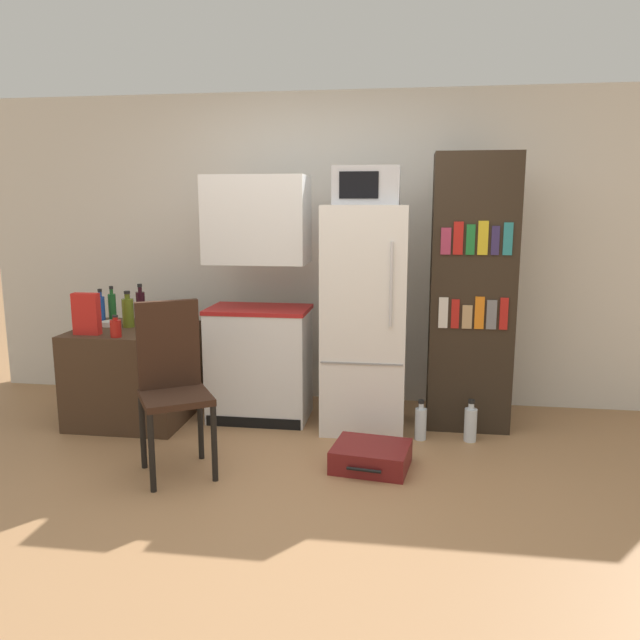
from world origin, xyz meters
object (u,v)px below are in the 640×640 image
kitchen_hutch (259,310)px  bottle_ketchup_red (116,328)px  bowl (111,323)px  water_bottle_front (470,424)px  microwave (367,186)px  suitcase_large_flat (371,456)px  bottle_olive_oil (128,312)px  refrigerator (365,319)px  water_bottle_middle (421,423)px  bottle_blue_soda (101,309)px  chair (172,374)px  cereal_box (86,314)px  bookshelf (472,294)px  side_table (135,374)px  bottle_green_tall (112,307)px  bottle_wine_dark (141,305)px

kitchen_hutch → bottle_ketchup_red: (-0.92, -0.48, -0.07)m
bowl → water_bottle_front: size_ratio=0.45×
microwave → suitcase_large_flat: size_ratio=0.88×
bottle_olive_oil → suitcase_large_flat: (1.90, -0.70, -0.76)m
refrigerator → water_bottle_middle: size_ratio=5.65×
bottle_ketchup_red → bowl: bottle_ketchup_red is taller
bottle_blue_soda → chair: size_ratio=0.26×
microwave → cereal_box: microwave is taller
bottle_olive_oil → water_bottle_front: bearing=-3.3°
microwave → cereal_box: size_ratio=1.52×
bottle_blue_soda → cereal_box: size_ratio=0.92×
kitchen_hutch → microwave: bearing=-4.4°
microwave → water_bottle_front: microwave is taller
kitchen_hutch → suitcase_large_flat: bearing=-41.8°
bottle_blue_soda → cereal_box: (0.10, -0.40, 0.03)m
water_bottle_middle → bookshelf: bearing=45.1°
refrigerator → bookshelf: bearing=8.8°
bottle_olive_oil → water_bottle_front: (2.56, -0.15, -0.70)m
side_table → suitcase_large_flat: (1.86, -0.66, -0.28)m
kitchen_hutch → microwave: 1.22m
refrigerator → bottle_blue_soda: (-2.07, 0.04, 0.01)m
refrigerator → bottle_green_tall: 2.02m
bowl → refrigerator: bearing=1.1°
water_bottle_middle → chair: bearing=-155.0°
bottle_blue_soda → water_bottle_middle: (2.49, -0.27, -0.71)m
suitcase_large_flat → side_table: bearing=168.6°
side_table → bottle_wine_dark: bottle_wine_dark is taller
bottle_wine_dark → chair: bearing=-58.4°
refrigerator → bottle_blue_soda: size_ratio=5.95×
suitcase_large_flat → water_bottle_front: size_ratio=1.72×
bottle_blue_soda → microwave: bearing=-1.1°
bottle_ketchup_red → water_bottle_middle: 2.25m
microwave → cereal_box: (-1.97, -0.36, -0.90)m
water_bottle_front → kitchen_hutch: bearing=170.3°
bottle_green_tall → water_bottle_middle: (2.43, -0.35, -0.71)m
water_bottle_middle → bottle_green_tall: bearing=171.9°
refrigerator → bowl: bearing=-178.9°
bottle_blue_soda → bottle_olive_oil: bearing=-20.3°
bottle_wine_dark → suitcase_large_flat: bottle_wine_dark is taller
bottle_olive_oil → bottle_green_tall: 0.28m
bottle_ketchup_red → suitcase_large_flat: 1.99m
bottle_ketchup_red → cereal_box: 0.26m
bottle_ketchup_red → cereal_box: size_ratio=0.52×
refrigerator → water_bottle_front: size_ratio=5.43×
refrigerator → water_bottle_middle: 0.84m
bottle_wine_dark → microwave: bearing=-6.1°
bottle_olive_oil → water_bottle_middle: bottle_olive_oil is taller
kitchen_hutch → water_bottle_front: kitchen_hutch is taller
bookshelf → suitcase_large_flat: bookshelf is taller
kitchen_hutch → bowl: 1.16m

